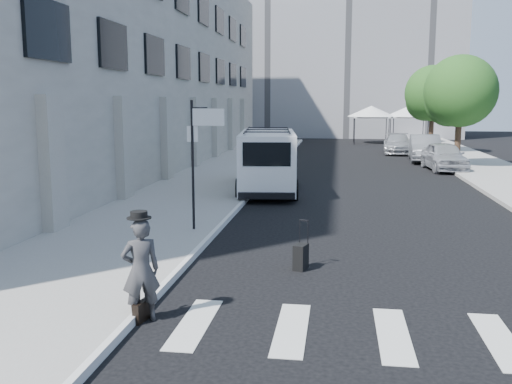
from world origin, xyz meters
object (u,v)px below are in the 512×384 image
(parked_car_a, at_px, (444,156))
(parked_car_c, at_px, (398,144))
(briefcase, at_px, (142,311))
(parked_car_b, at_px, (425,148))
(businessman, at_px, (141,270))
(cargo_van, at_px, (268,161))
(suitcase, at_px, (301,257))

(parked_car_a, bearing_deg, parked_car_c, 93.94)
(briefcase, distance_m, parked_car_a, 23.88)
(parked_car_a, bearing_deg, parked_car_b, 89.83)
(businessman, xyz_separation_m, parked_car_c, (7.28, 31.80, -0.20))
(cargo_van, relative_size, parked_car_c, 1.42)
(parked_car_b, bearing_deg, parked_car_a, -81.84)
(briefcase, xyz_separation_m, parked_car_c, (7.28, 31.80, 0.50))
(cargo_van, distance_m, parked_car_b, 15.05)
(businessman, distance_m, parked_car_a, 23.87)
(parked_car_a, bearing_deg, cargo_van, -139.74)
(suitcase, bearing_deg, cargo_van, 117.41)
(briefcase, relative_size, cargo_van, 0.07)
(parked_car_a, relative_size, parked_car_c, 0.95)
(businessman, relative_size, parked_car_b, 0.36)
(cargo_van, bearing_deg, parked_car_a, 38.33)
(businessman, height_order, briefcase, businessman)
(briefcase, distance_m, parked_car_c, 32.62)
(briefcase, bearing_deg, cargo_van, 99.08)
(parked_car_a, xyz_separation_m, parked_car_c, (-1.42, 9.57, -0.07))
(businessman, height_order, suitcase, businessman)
(suitcase, relative_size, parked_car_a, 0.24)
(briefcase, height_order, parked_car_a, parked_car_a)
(briefcase, bearing_deg, parked_car_b, 83.25)
(suitcase, xyz_separation_m, parked_car_c, (4.85, 28.49, 0.39))
(businessman, bearing_deg, parked_car_a, -141.36)
(businessman, xyz_separation_m, parked_car_b, (8.36, 26.72, -0.07))
(businessman, xyz_separation_m, suitcase, (2.43, 3.31, -0.59))
(suitcase, bearing_deg, parked_car_b, 92.30)
(cargo_van, bearing_deg, parked_car_b, 51.50)
(suitcase, height_order, parked_car_b, parked_car_b)
(suitcase, xyz_separation_m, parked_car_b, (5.93, 23.41, 0.51))
(parked_car_a, xyz_separation_m, parked_car_b, (-0.34, 4.49, 0.05))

